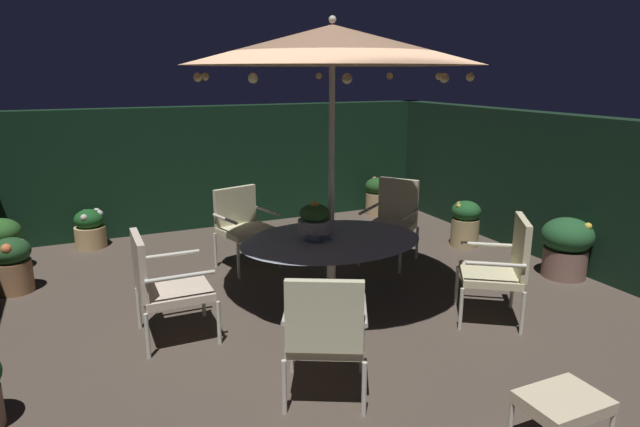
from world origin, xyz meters
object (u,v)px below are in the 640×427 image
centerpiece_planter (314,219)px  ottoman_footrest (563,404)px  patio_chair_east (242,221)px  patio_chair_south (325,330)px  potted_plant_left_near (90,228)px  potted_plant_back_left (12,264)px  patio_chair_north (503,264)px  patio_chair_northeast (393,217)px  potted_plant_back_right (465,222)px  patio_umbrella (332,46)px  patio_dining_table (331,251)px  potted_plant_back_center (566,245)px  potted_plant_left_far (377,195)px  potted_plant_right_near (1,243)px  patio_chair_southeast (162,281)px

centerpiece_planter → ottoman_footrest: bearing=-78.2°
patio_chair_east → patio_chair_south: (-0.29, -3.03, 0.00)m
potted_plant_left_near → potted_plant_back_left: 1.58m
patio_chair_north → patio_chair_east: 3.08m
patio_chair_north → patio_chair_northeast: (-0.04, 1.91, 0.00)m
potted_plant_back_left → potted_plant_back_right: potted_plant_back_right is taller
potted_plant_back_left → ottoman_footrest: bearing=-52.3°
patio_umbrella → patio_chair_north: (1.36, -0.93, -1.99)m
potted_plant_left_near → patio_chair_north: bearing=-49.1°
potted_plant_back_left → patio_chair_northeast: bearing=-10.4°
centerpiece_planter → patio_umbrella: bearing=-12.7°
patio_dining_table → potted_plant_back_center: size_ratio=2.62×
centerpiece_planter → patio_chair_north: bearing=-32.3°
patio_chair_north → patio_chair_northeast: patio_chair_northeast is taller
ottoman_footrest → potted_plant_left_far: (1.93, 5.63, -0.01)m
patio_chair_east → patio_dining_table: bearing=-73.9°
potted_plant_left_far → patio_chair_northeast: bearing=-115.4°
patio_umbrella → potted_plant_back_center: patio_umbrella is taller
patio_umbrella → ottoman_footrest: 3.41m
potted_plant_left_near → potted_plant_right_near: bearing=-150.3°
potted_plant_left_near → potted_plant_left_far: bearing=-0.7°
patio_umbrella → potted_plant_back_left: bearing=149.2°
ottoman_footrest → potted_plant_back_left: size_ratio=0.84×
patio_chair_east → potted_plant_left_near: size_ratio=1.82×
patio_chair_southeast → potted_plant_right_near: patio_chair_southeast is taller
patio_chair_north → ottoman_footrest: patio_chair_north is taller
centerpiece_planter → potted_plant_right_near: size_ratio=0.60×
ottoman_footrest → potted_plant_back_center: potted_plant_back_center is taller
centerpiece_planter → patio_chair_south: centerpiece_planter is taller
patio_chair_south → potted_plant_back_center: size_ratio=1.42×
ottoman_footrest → potted_plant_left_far: bearing=71.0°
potted_plant_right_near → potted_plant_left_near: 1.15m
patio_umbrella → patio_chair_north: patio_umbrella is taller
patio_chair_southeast → potted_plant_back_left: patio_chair_southeast is taller
patio_chair_northeast → potted_plant_left_far: (0.99, 2.08, -0.24)m
patio_chair_east → potted_plant_back_left: bearing=175.4°
patio_dining_table → patio_chair_northeast: bearing=36.7°
patio_chair_southeast → potted_plant_left_near: 3.18m
patio_chair_south → potted_plant_back_left: (-2.22, 3.23, -0.24)m
ottoman_footrest → patio_chair_east: bearing=101.3°
patio_umbrella → patio_chair_east: 2.58m
patio_dining_table → patio_chair_southeast: patio_chair_southeast is taller
potted_plant_right_near → potted_plant_back_right: bearing=-14.6°
patio_dining_table → ottoman_footrest: size_ratio=3.59×
patio_chair_north → potted_plant_right_near: size_ratio=1.57×
potted_plant_left_far → potted_plant_back_right: 2.00m
patio_umbrella → potted_plant_back_center: size_ratio=4.01×
centerpiece_planter → patio_chair_southeast: (-1.48, -0.04, -0.39)m
potted_plant_left_near → patio_chair_southeast: bearing=-80.9°
patio_umbrella → patio_chair_south: (-0.74, -1.46, -1.99)m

